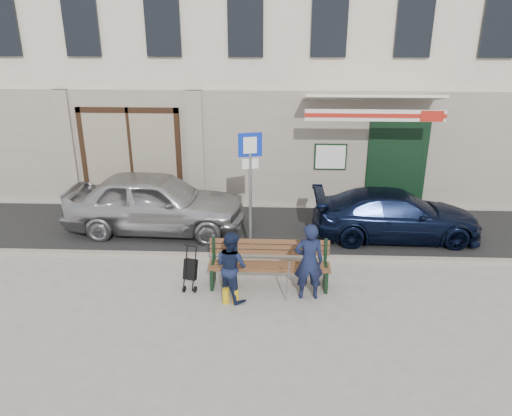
# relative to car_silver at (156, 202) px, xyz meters

# --- Properties ---
(ground) EXTENTS (80.00, 80.00, 0.00)m
(ground) POSITION_rel_car_silver_xyz_m (2.14, -3.04, -0.75)
(ground) COLOR #9E9991
(ground) RESTS_ON ground
(asphalt_lane) EXTENTS (60.00, 3.20, 0.01)m
(asphalt_lane) POSITION_rel_car_silver_xyz_m (2.14, 0.06, -0.75)
(asphalt_lane) COLOR #282828
(asphalt_lane) RESTS_ON ground
(curb) EXTENTS (60.00, 0.18, 0.12)m
(curb) POSITION_rel_car_silver_xyz_m (2.14, -1.54, -0.69)
(curb) COLOR #9E9384
(curb) RESTS_ON ground
(building) EXTENTS (20.00, 8.27, 10.00)m
(building) POSITION_rel_car_silver_xyz_m (2.15, 5.42, 4.22)
(building) COLOR beige
(building) RESTS_ON ground
(car_silver) EXTENTS (4.46, 1.93, 1.50)m
(car_silver) POSITION_rel_car_silver_xyz_m (0.00, 0.00, 0.00)
(car_silver) COLOR #B2B2B7
(car_silver) RESTS_ON ground
(car_navy) EXTENTS (4.02, 1.67, 1.16)m
(car_navy) POSITION_rel_car_silver_xyz_m (5.87, -0.16, -0.17)
(car_navy) COLOR black
(car_navy) RESTS_ON ground
(parking_sign) EXTENTS (0.51, 0.16, 2.77)m
(parking_sign) POSITION_rel_car_silver_xyz_m (2.41, -1.16, 1.12)
(parking_sign) COLOR gray
(parking_sign) RESTS_ON ground
(bench) EXTENTS (2.40, 1.17, 0.98)m
(bench) POSITION_rel_car_silver_xyz_m (2.82, -2.65, -0.29)
(bench) COLOR brown
(bench) RESTS_ON ground
(man) EXTENTS (0.59, 0.41, 1.53)m
(man) POSITION_rel_car_silver_xyz_m (3.61, -3.04, 0.02)
(man) COLOR #131935
(man) RESTS_ON ground
(woman) EXTENTS (0.85, 0.83, 1.38)m
(woman) POSITION_rel_car_silver_xyz_m (2.16, -3.13, -0.06)
(woman) COLOR #151E3A
(woman) RESTS_ON ground
(stroller) EXTENTS (0.31, 0.40, 0.88)m
(stroller) POSITION_rel_car_silver_xyz_m (1.31, -2.79, -0.36)
(stroller) COLOR black
(stroller) RESTS_ON ground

